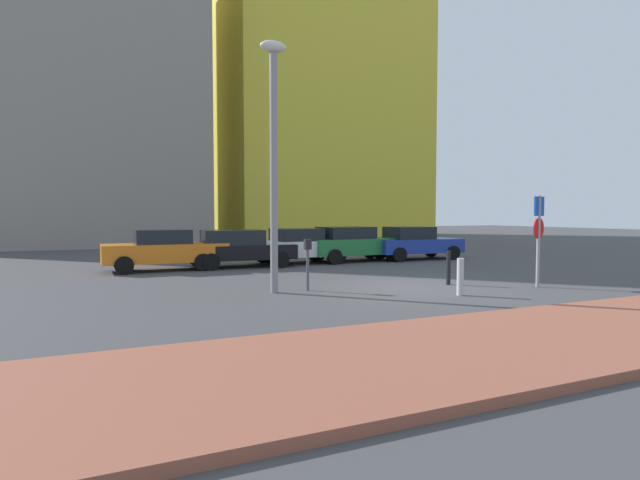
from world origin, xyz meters
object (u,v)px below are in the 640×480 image
parked_car_black (236,248)px  parked_car_green (352,243)px  parking_sign_post (539,230)px  traffic_bollard_mid (460,277)px  parked_car_blue (414,243)px  parking_meter (308,257)px  street_lamp (274,145)px  traffic_bollard_near (448,268)px  parked_car_orange (165,249)px  parked_car_white (299,245)px

parked_car_black → parked_car_green: bearing=2.9°
parking_sign_post → traffic_bollard_mid: size_ratio=2.73×
parked_car_blue → parking_meter: size_ratio=3.01×
street_lamp → traffic_bollard_mid: 5.92m
traffic_bollard_near → parked_car_orange: bearing=133.6°
parked_car_orange → parked_car_black: (2.71, -0.02, -0.01)m
parked_car_orange → parked_car_blue: size_ratio=1.05×
parked_car_green → traffic_bollard_mid: size_ratio=4.64×
parked_car_green → street_lamp: size_ratio=0.67×
parked_car_orange → street_lamp: bearing=-74.3°
parked_car_orange → traffic_bollard_near: parked_car_orange is taller
parking_sign_post → traffic_bollard_mid: (-3.01, -0.27, -1.16)m
parked_car_orange → parked_car_blue: (11.07, -0.11, -0.00)m
parked_car_black → parked_car_blue: parked_car_blue is taller
parking_sign_post → parking_meter: size_ratio=1.86×
parked_car_orange → traffic_bollard_mid: bearing=-56.3°
parked_car_black → parking_meter: parked_car_black is taller
street_lamp → parking_sign_post: bearing=-16.5°
parking_sign_post → parked_car_blue: bearing=77.5°
parked_car_white → parked_car_blue: bearing=-4.4°
traffic_bollard_near → street_lamp: bearing=172.4°
parked_car_white → traffic_bollard_near: (1.58, -7.79, -0.27)m
parked_car_white → traffic_bollard_mid: parked_car_white is taller
parking_meter → traffic_bollard_near: 4.31m
parked_car_black → traffic_bollard_mid: 9.77m
parking_sign_post → traffic_bollard_near: bearing=144.5°
parked_car_white → parking_sign_post: parking_sign_post is taller
parked_car_green → parked_car_white: bearing=178.3°
parked_car_white → traffic_bollard_near: parked_car_white is taller
parking_meter → traffic_bollard_mid: size_ratio=1.47×
parking_meter → street_lamp: 3.14m
parked_car_orange → parked_car_blue: 11.07m
parked_car_blue → parking_sign_post: 9.05m
parked_car_black → parked_car_green: 5.28m
parked_car_white → parked_car_black: bearing=-173.1°
parked_car_green → parking_meter: bearing=-126.0°
parked_car_green → parking_sign_post: (1.14, -9.15, 0.84)m
parked_car_black → traffic_bollard_mid: (3.40, -9.15, -0.29)m
parked_car_white → street_lamp: size_ratio=0.61×
traffic_bollard_near → parked_car_green: bearing=83.5°
parked_car_orange → parking_meter: parked_car_orange is taller
parked_car_green → traffic_bollard_mid: bearing=-101.2°
parked_car_orange → parked_car_black: 2.71m
parked_car_white → street_lamp: 8.56m
parked_car_blue → parking_meter: parked_car_blue is taller
parking_sign_post → street_lamp: (-7.21, 2.13, 2.26)m
parked_car_black → parked_car_blue: 8.36m
street_lamp → parked_car_white: bearing=63.0°
parked_car_white → parked_car_orange: bearing=-176.7°
parked_car_black → parked_car_white: size_ratio=1.11×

